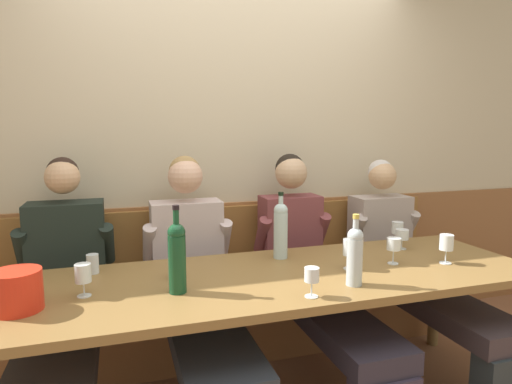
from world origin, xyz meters
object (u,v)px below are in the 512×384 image
ice_bucket (17,291)px  water_tumbler_right (175,268)px  person_left_seat (197,282)px  wine_bottle_green_tall (281,229)px  person_right_seat (312,269)px  wine_glass_mid_right (394,245)px  wine_glass_near_bucket (312,276)px  person_center_left_seat (411,264)px  dining_table (280,287)px  water_tumbler_left (93,264)px  wine_bottle_amber_mid (177,255)px  wine_glass_right_end (446,244)px  wine_glass_center_front (402,235)px  wine_glass_mid_left (350,248)px  wine_glass_left_end (83,275)px  wine_bottle_clear_water (355,254)px  wine_glass_by_bottle (397,229)px  person_center_right_seat (61,297)px  wall_bench (242,308)px

ice_bucket → water_tumbler_right: (0.64, 0.21, -0.03)m
person_left_seat → wine_bottle_green_tall: person_left_seat is taller
person_right_seat → wine_glass_mid_right: (0.30, -0.36, 0.22)m
wine_glass_near_bucket → person_center_left_seat: bearing=32.7°
dining_table → water_tumbler_left: (-0.89, 0.29, 0.12)m
wine_bottle_amber_mid → wine_glass_right_end: 1.43m
wine_glass_center_front → water_tumbler_right: 1.37m
water_tumbler_left → person_center_left_seat: bearing=0.8°
wine_glass_mid_right → water_tumbler_left: (-1.52, 0.32, -0.06)m
wine_glass_right_end → wine_glass_near_bucket: wine_glass_right_end is taller
wine_glass_near_bucket → wine_glass_mid_left: wine_glass_mid_left is taller
person_center_left_seat → wine_bottle_green_tall: 0.98m
wine_glass_mid_left → water_tumbler_right: bearing=170.7°
wine_glass_left_end → wine_bottle_amber_mid: bearing=-11.1°
wine_bottle_green_tall → dining_table: bearing=-110.8°
person_left_seat → wine_glass_mid_left: size_ratio=8.22×
ice_bucket → wine_bottle_green_tall: size_ratio=0.51×
wine_bottle_clear_water → water_tumbler_right: (-0.78, 0.36, -0.10)m
person_center_left_seat → wine_glass_by_bottle: size_ratio=9.35×
water_tumbler_right → water_tumbler_left: bearing=153.8°
water_tumbler_right → person_center_right_seat: bearing=156.9°
wine_bottle_clear_water → wine_bottle_amber_mid: bearing=169.0°
ice_bucket → wine_glass_mid_left: bearing=2.4°
person_center_right_seat → person_left_seat: person_center_right_seat is taller
wine_glass_center_front → wine_glass_mid_left: (-0.49, -0.24, 0.03)m
wine_glass_mid_right → water_tumbler_right: wine_glass_mid_right is taller
person_left_seat → person_center_left_seat: size_ratio=1.00×
wine_bottle_amber_mid → wine_glass_center_front: wine_bottle_amber_mid is taller
dining_table → wine_glass_right_end: (0.91, -0.11, 0.18)m
wine_glass_mid_right → wine_bottle_clear_water: bearing=-148.8°
wall_bench → wine_glass_near_bucket: 1.17m
wine_glass_mid_right → wine_glass_by_bottle: size_ratio=1.02×
person_left_seat → wine_bottle_green_tall: (0.46, -0.08, 0.28)m
ice_bucket → wine_bottle_green_tall: 1.30m
dining_table → wine_glass_near_bucket: 0.36m
person_left_seat → ice_bucket: bearing=-151.1°
wine_glass_center_front → person_left_seat: bearing=174.0°
wall_bench → dining_table: bearing=-90.0°
person_right_seat → wine_glass_right_end: bearing=-37.4°
person_center_right_seat → water_tumbler_left: person_center_right_seat is taller
person_center_left_seat → wine_glass_center_front: person_center_left_seat is taller
wine_bottle_green_tall → wine_glass_left_end: (-1.01, -0.28, -0.07)m
dining_table → wine_glass_mid_right: size_ratio=18.72×
wine_glass_mid_left → wine_glass_by_bottle: 0.66m
water_tumbler_left → wine_glass_mid_right: bearing=-11.9°
ice_bucket → water_tumbler_left: 0.47m
dining_table → person_right_seat: size_ratio=2.04×
dining_table → wine_bottle_green_tall: wine_bottle_green_tall is taller
wine_bottle_amber_mid → wine_glass_right_end: (1.43, -0.01, -0.06)m
wine_bottle_green_tall → person_right_seat: bearing=18.1°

